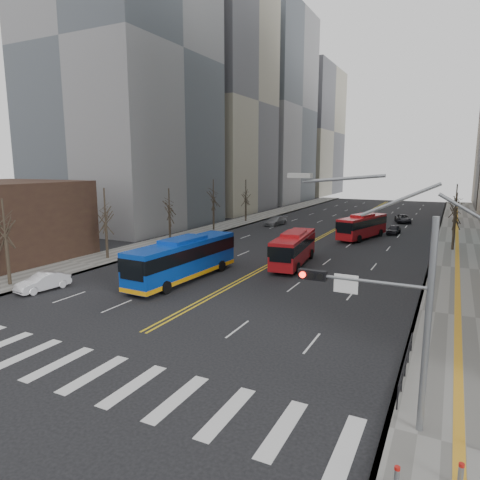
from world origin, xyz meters
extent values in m
plane|color=black|center=(0.00, 0.00, 0.00)|extent=(220.00, 220.00, 0.00)
cube|color=slate|center=(17.50, 45.00, 0.07)|extent=(7.00, 130.00, 0.15)
cube|color=slate|center=(-16.50, 45.00, 0.07)|extent=(5.00, 130.00, 0.15)
cube|color=silver|center=(-3.55, 0.00, 0.01)|extent=(0.70, 4.00, 0.01)
cube|color=silver|center=(-1.18, 0.00, 0.01)|extent=(0.70, 4.00, 0.01)
cube|color=silver|center=(1.18, 0.00, 0.01)|extent=(0.70, 4.00, 0.01)
cube|color=silver|center=(3.55, 0.00, 0.01)|extent=(0.70, 4.00, 0.01)
cube|color=silver|center=(5.91, 0.00, 0.01)|extent=(0.70, 4.00, 0.01)
cube|color=silver|center=(8.27, 0.00, 0.01)|extent=(0.70, 4.00, 0.01)
cube|color=silver|center=(10.64, 0.00, 0.01)|extent=(0.70, 4.00, 0.01)
cube|color=silver|center=(13.00, 0.00, 0.01)|extent=(0.70, 4.00, 0.01)
cube|color=gold|center=(-0.20, 55.00, 0.01)|extent=(0.15, 100.00, 0.01)
cube|color=gold|center=(0.20, 55.00, 0.01)|extent=(0.15, 100.00, 0.01)
cube|color=gray|center=(-31.00, 40.00, 26.00)|extent=(22.00, 24.00, 52.00)
cube|color=gray|center=(-31.00, 66.00, 22.00)|extent=(22.00, 22.00, 44.00)
cube|color=gray|center=(-30.00, 93.00, 24.00)|extent=(20.00, 26.00, 48.00)
cube|color=gray|center=(-29.00, 125.00, 20.00)|extent=(18.00, 30.00, 40.00)
cylinder|color=gray|center=(15.20, 2.00, 4.00)|extent=(0.24, 0.24, 8.00)
cylinder|color=gray|center=(12.95, 2.00, 5.50)|extent=(4.50, 0.12, 0.12)
cube|color=black|center=(11.00, 2.00, 5.50)|extent=(1.10, 0.28, 0.38)
cylinder|color=#FF190C|center=(10.65, 1.84, 5.50)|extent=(0.24, 0.08, 0.24)
cylinder|color=black|center=(11.00, 1.84, 5.50)|extent=(0.24, 0.08, 0.24)
cylinder|color=black|center=(11.35, 1.84, 5.50)|extent=(0.24, 0.08, 0.24)
cube|color=white|center=(12.30, 2.00, 5.30)|extent=(0.90, 0.06, 0.70)
cube|color=#999993|center=(10.40, 2.00, 9.30)|extent=(0.90, 0.35, 0.18)
cube|color=black|center=(14.30, 6.00, 1.15)|extent=(0.04, 6.00, 0.04)
cylinder|color=black|center=(14.30, 3.00, 0.65)|extent=(0.06, 0.06, 1.00)
cylinder|color=black|center=(14.30, 4.50, 0.65)|extent=(0.06, 0.06, 1.00)
cylinder|color=black|center=(14.30, 6.00, 0.65)|extent=(0.06, 0.06, 1.00)
cylinder|color=black|center=(14.30, 7.50, 0.65)|extent=(0.06, 0.06, 1.00)
cylinder|color=black|center=(14.30, 9.00, 0.65)|extent=(0.06, 0.06, 1.00)
cylinder|color=gray|center=(14.80, -1.50, 0.50)|extent=(0.16, 0.16, 0.70)
cylinder|color=#B2140F|center=(14.80, -1.50, 0.88)|extent=(0.17, 0.17, 0.10)
cylinder|color=gray|center=(16.50, -0.50, 0.50)|extent=(0.16, 0.16, 0.70)
cylinder|color=#B2140F|center=(16.50, -0.50, 0.88)|extent=(0.17, 0.17, 0.10)
cylinder|color=black|center=(-16.00, 8.00, 1.88)|extent=(0.28, 0.28, 3.75)
cylinder|color=black|center=(-16.00, 19.00, 1.95)|extent=(0.28, 0.28, 3.90)
cylinder|color=black|center=(-16.00, 30.00, 1.80)|extent=(0.28, 0.28, 3.60)
cylinder|color=black|center=(-16.00, 41.00, 2.00)|extent=(0.28, 0.28, 4.00)
cylinder|color=black|center=(-16.00, 52.00, 1.90)|extent=(0.28, 0.28, 3.80)
cylinder|color=black|center=(16.00, 40.00, 1.75)|extent=(0.28, 0.28, 3.50)
cylinder|color=black|center=(16.00, 52.00, 1.88)|extent=(0.28, 0.28, 3.75)
cube|color=#0B38A9|center=(-4.46, 15.93, 1.84)|extent=(3.18, 12.59, 2.98)
cube|color=black|center=(-4.46, 15.93, 2.41)|extent=(3.24, 12.61, 1.07)
cube|color=#0B38A9|center=(-4.46, 15.93, 3.43)|extent=(2.28, 4.46, 0.40)
cube|color=orange|center=(-4.46, 15.93, 0.55)|extent=(3.24, 12.61, 0.35)
cylinder|color=black|center=(-5.94, 12.00, 0.50)|extent=(0.35, 1.01, 1.00)
cylinder|color=black|center=(-3.34, 11.88, 0.50)|extent=(0.35, 1.01, 1.00)
cylinder|color=black|center=(-5.57, 19.98, 0.50)|extent=(0.35, 1.01, 1.00)
cylinder|color=black|center=(-2.97, 19.86, 0.50)|extent=(0.35, 1.01, 1.00)
cube|color=red|center=(2.04, 25.40, 1.65)|extent=(3.41, 10.30, 2.59)
cube|color=black|center=(2.04, 25.40, 2.17)|extent=(3.47, 10.33, 0.94)
cube|color=red|center=(2.04, 25.40, 3.04)|extent=(2.22, 3.72, 0.40)
cylinder|color=black|center=(1.26, 22.05, 0.50)|extent=(0.41, 1.03, 1.00)
cylinder|color=black|center=(3.54, 22.31, 0.50)|extent=(0.41, 1.03, 1.00)
cylinder|color=black|center=(0.53, 28.48, 0.50)|extent=(0.41, 1.03, 1.00)
cylinder|color=black|center=(2.82, 28.74, 0.50)|extent=(0.41, 1.03, 1.00)
cube|color=red|center=(5.15, 43.67, 1.65)|extent=(4.79, 10.43, 2.61)
cube|color=black|center=(5.15, 43.67, 2.18)|extent=(4.85, 10.46, 0.95)
cube|color=red|center=(5.15, 43.67, 3.06)|extent=(2.68, 3.91, 0.40)
cylinder|color=black|center=(3.21, 40.81, 0.50)|extent=(0.54, 1.04, 1.00)
cylinder|color=black|center=(5.45, 40.23, 0.50)|extent=(0.54, 1.04, 1.00)
cylinder|color=black|center=(4.85, 47.11, 0.50)|extent=(0.54, 1.04, 1.00)
cylinder|color=black|center=(7.08, 46.53, 0.50)|extent=(0.54, 1.04, 1.00)
imported|color=silver|center=(-12.50, 8.34, 0.68)|extent=(2.00, 4.29, 1.36)
imported|color=black|center=(8.44, 49.48, 0.64)|extent=(1.74, 3.85, 1.28)
imported|color=gray|center=(-9.79, 50.21, 0.70)|extent=(2.77, 5.10, 1.40)
imported|color=black|center=(8.28, 62.89, 0.68)|extent=(3.30, 5.27, 1.36)
camera|label=1|loc=(15.66, -13.62, 9.71)|focal=32.00mm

